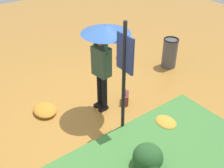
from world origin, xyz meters
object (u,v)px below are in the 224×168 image
object	(u,v)px
person_with_umbrella	(104,46)
info_sign_post	(125,66)
handbag	(125,98)
trash_bin	(170,53)

from	to	relation	value
person_with_umbrella	info_sign_post	size ratio (longest dim) A/B	0.89
handbag	info_sign_post	bearing A→B (deg)	-42.65
person_with_umbrella	info_sign_post	xyz separation A→B (m)	(0.71, -0.05, -0.11)
info_sign_post	handbag	distance (m)	1.57
trash_bin	handbag	bearing A→B (deg)	-73.76
info_sign_post	handbag	xyz separation A→B (m)	(-0.63, 0.58, -1.32)
person_with_umbrella	trash_bin	bearing A→B (deg)	101.17
handbag	trash_bin	distance (m)	2.15
handbag	trash_bin	bearing A→B (deg)	106.24
person_with_umbrella	trash_bin	world-z (taller)	person_with_umbrella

